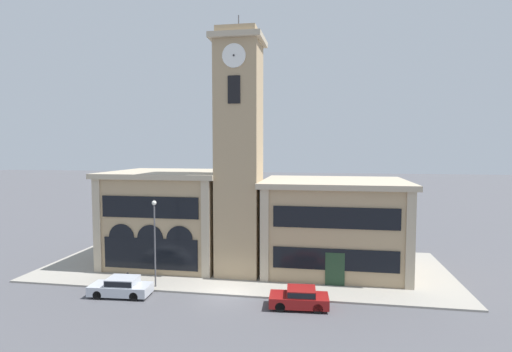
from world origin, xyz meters
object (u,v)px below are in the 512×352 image
street_lamp (155,232)px  fire_hydrant (304,292)px  parked_car_near (121,286)px  parked_car_mid (300,297)px  bollard (128,279)px

street_lamp → fire_hydrant: (11.55, -0.39, -3.91)m
parked_car_near → fire_hydrant: (13.35, 1.60, -0.17)m
street_lamp → parked_car_near: bearing=-132.2°
parked_car_mid → parked_car_near: bearing=-3.5°
parked_car_near → parked_car_mid: 13.13m
parked_car_near → parked_car_mid: parked_car_near is taller
parked_car_near → bollard: parked_car_near is taller
bollard → fire_hydrant: 13.77m
parked_car_near → fire_hydrant: size_ratio=5.19×
street_lamp → bollard: street_lamp is taller
parked_car_near → parked_car_mid: (13.13, -0.00, -0.01)m
bollard → fire_hydrant: bollard is taller
parked_car_near → street_lamp: street_lamp is taller
street_lamp → bollard: size_ratio=6.36×
fire_hydrant → street_lamp: bearing=178.1°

